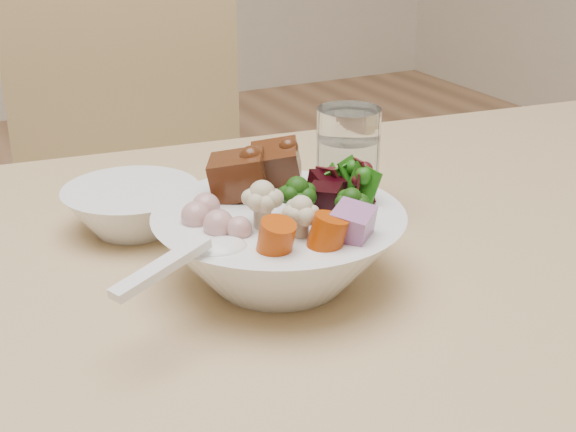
{
  "coord_description": "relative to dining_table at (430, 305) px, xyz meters",
  "views": [
    {
      "loc": [
        -0.21,
        -0.69,
        1.02
      ],
      "look_at": [
        0.09,
        -0.11,
        0.74
      ],
      "focal_mm": 50.0,
      "sensor_mm": 36.0,
      "label": 1
    }
  ],
  "objects": [
    {
      "name": "side_bowl",
      "position": [
        -0.26,
        0.17,
        0.09
      ],
      "size": [
        0.14,
        0.14,
        0.05
      ],
      "primitive_type": null,
      "color": "white",
      "rests_on": "dining_table"
    },
    {
      "name": "food_bowl",
      "position": [
        -0.17,
        0.0,
        0.11
      ],
      "size": [
        0.23,
        0.23,
        0.12
      ],
      "color": "white",
      "rests_on": "dining_table"
    },
    {
      "name": "dining_table",
      "position": [
        0.0,
        0.0,
        0.0
      ],
      "size": [
        1.53,
        0.98,
        0.68
      ],
      "rotation": [
        0.0,
        0.0,
        -0.11
      ],
      "color": "tan",
      "rests_on": "ground"
    },
    {
      "name": "chair_far",
      "position": [
        -0.11,
        0.68,
        -0.11
      ],
      "size": [
        0.48,
        0.48,
        0.88
      ],
      "rotation": [
        0.0,
        0.0,
        -0.19
      ],
      "color": "tan",
      "rests_on": "ground"
    },
    {
      "name": "water_glass",
      "position": [
        -0.04,
        0.11,
        0.12
      ],
      "size": [
        0.07,
        0.07,
        0.12
      ],
      "color": "white",
      "rests_on": "dining_table"
    },
    {
      "name": "soup_spoon",
      "position": [
        -0.26,
        -0.04,
        0.14
      ],
      "size": [
        0.13,
        0.07,
        0.03
      ],
      "rotation": [
        0.0,
        0.0,
        0.36
      ],
      "color": "white",
      "rests_on": "food_bowl"
    }
  ]
}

